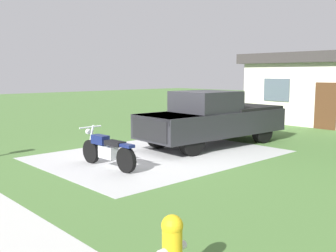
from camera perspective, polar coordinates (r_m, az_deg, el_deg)
The scene contains 5 objects.
ground_plane at distance 12.13m, azimuth -1.05°, elevation -4.19°, with size 80.00×80.00×0.00m, color #4F783A.
driveway_pad at distance 12.13m, azimuth -1.05°, elevation -4.18°, with size 5.21×7.13×0.01m, color #BEBEBE.
motorcycle at distance 10.52m, azimuth -8.86°, elevation -3.50°, with size 2.21×0.70×1.09m.
pickup_truck at distance 13.71m, azimuth 6.80°, elevation 1.16°, with size 2.30×5.72×1.90m.
fire_hydrant at distance 4.80m, azimuth 0.61°, elevation -17.80°, with size 0.32×0.40×0.87m.
Camera 1 is at (8.84, -7.93, 2.49)m, focal length 41.75 mm.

